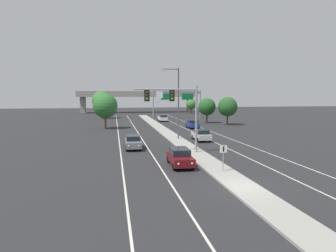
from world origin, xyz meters
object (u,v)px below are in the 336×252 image
car_oncoming_grey (133,142)px  street_lamp_median (177,99)px  car_receding_white (163,118)px  tree_far_left_b (105,106)px  tree_far_right_b (191,104)px  car_oncoming_darkred (180,157)px  overhead_signal_mast (177,105)px  highway_sign_gantry (177,96)px  tree_far_right_a (228,107)px  median_sign_post (223,154)px  car_receding_blue (193,124)px  car_receding_silver (201,135)px  tree_far_left_a (102,101)px  tree_far_right_c (207,107)px

car_oncoming_grey → street_lamp_median: bearing=43.0°
car_receding_white → tree_far_left_b: bearing=-133.7°
car_oncoming_grey → tree_far_right_b: 66.02m
car_oncoming_darkred → car_oncoming_grey: 10.09m
overhead_signal_mast → car_receding_white: 40.12m
overhead_signal_mast → car_oncoming_grey: size_ratio=1.60×
car_receding_white → highway_sign_gantry: 11.04m
overhead_signal_mast → tree_far_right_a: size_ratio=1.21×
median_sign_post → car_oncoming_darkred: median_sign_post is taller
tree_far_right_b → tree_far_right_a: (-1.77, -37.08, 0.65)m
median_sign_post → tree_far_right_b: (16.77, 74.18, 1.63)m
car_receding_blue → tree_far_right_a: tree_far_right_a is taller
car_receding_silver → tree_far_left_a: 44.96m
tree_far_left_a → car_receding_blue: bearing=-55.9°
tree_far_right_c → tree_far_left_b: 23.64m
car_receding_silver → car_receding_blue: (2.88, 15.47, 0.00)m
highway_sign_gantry → tree_far_right_a: (6.88, -19.01, -2.30)m
median_sign_post → tree_far_right_b: tree_far_right_b is taller
overhead_signal_mast → street_lamp_median: 10.41m
tree_far_right_c → tree_far_left_a: tree_far_left_a is taller
car_oncoming_darkred → car_receding_blue: size_ratio=1.00×
street_lamp_median → car_receding_silver: size_ratio=2.23×
median_sign_post → car_oncoming_grey: size_ratio=0.49×
tree_far_left_b → tree_far_right_a: tree_far_left_b is taller
car_receding_blue → tree_far_right_a: 10.48m
overhead_signal_mast → car_oncoming_darkred: overhead_signal_mast is taller
car_oncoming_darkred → tree_far_right_b: 73.87m
median_sign_post → street_lamp_median: street_lamp_median is taller
overhead_signal_mast → car_receding_silver: (5.31, 8.55, -4.49)m
car_receding_blue → tree_far_right_a: (8.89, 4.63, 3.05)m
car_oncoming_darkred → car_receding_white: size_ratio=1.01×
highway_sign_gantry → car_oncoming_grey: bearing=-108.6°
highway_sign_gantry → tree_far_left_b: bearing=-130.1°
tree_far_left_b → tree_far_right_a: 25.48m
overhead_signal_mast → tree_far_right_c: 36.41m
highway_sign_gantry → tree_far_right_b: bearing=64.4°
median_sign_post → car_receding_silver: bearing=79.3°
car_oncoming_grey → highway_sign_gantry: 46.36m
car_receding_white → highway_sign_gantry: bearing=57.0°
car_oncoming_darkred → car_oncoming_grey: bearing=110.8°
car_oncoming_grey → tree_far_right_a: (21.54, 24.64, 3.05)m
car_receding_white → car_oncoming_darkred: bearing=-97.3°
car_oncoming_grey → car_receding_silver: size_ratio=1.00×
car_receding_white → tree_far_right_b: tree_far_right_b is taller
median_sign_post → tree_far_left_a: tree_far_left_a is taller
car_receding_silver → car_receding_white: bearing=90.7°
tree_far_right_b → tree_far_left_a: 32.43m
median_sign_post → street_lamp_median: size_ratio=0.22×
tree_far_left_b → car_oncoming_grey: bearing=-80.2°
car_oncoming_grey → car_receding_blue: (12.65, 20.01, 0.00)m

